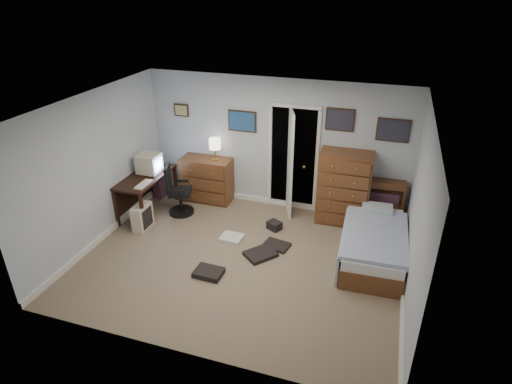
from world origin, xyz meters
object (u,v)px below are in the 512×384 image
computer_desk (142,184)px  tall_dresser (344,188)px  low_dresser (207,179)px  office_chair (177,195)px  bed (373,244)px

computer_desk → tall_dresser: size_ratio=0.99×
low_dresser → tall_dresser: 2.70m
computer_desk → low_dresser: low_dresser is taller
computer_desk → low_dresser: (0.95, 0.85, -0.15)m
computer_desk → office_chair: size_ratio=1.36×
computer_desk → low_dresser: 1.29m
low_dresser → tall_dresser: tall_dresser is taller
tall_dresser → computer_desk: bearing=-169.3°
bed → low_dresser: bearing=159.7°
computer_desk → office_chair: office_chair is taller
low_dresser → bed: size_ratio=0.54×
office_chair → low_dresser: size_ratio=0.98×
office_chair → bed: (3.63, -0.40, -0.10)m
computer_desk → tall_dresser: bearing=12.6°
computer_desk → bed: size_ratio=0.72×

